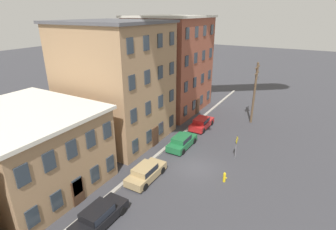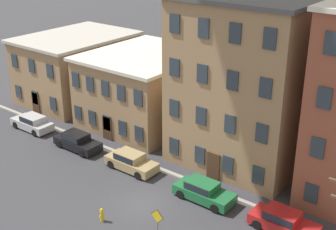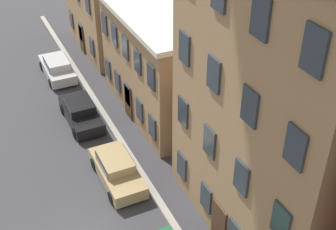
{
  "view_description": "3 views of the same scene",
  "coord_description": "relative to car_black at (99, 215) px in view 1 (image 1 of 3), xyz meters",
  "views": [
    {
      "loc": [
        -20.47,
        -8.59,
        14.28
      ],
      "look_at": [
        -0.38,
        2.93,
        5.12
      ],
      "focal_mm": 28.0,
      "sensor_mm": 36.0,
      "label": 1
    },
    {
      "loc": [
        18.55,
        -20.8,
        18.46
      ],
      "look_at": [
        -1.0,
        4.16,
        5.15
      ],
      "focal_mm": 50.0,
      "sensor_mm": 36.0,
      "label": 2
    },
    {
      "loc": [
        14.27,
        -2.38,
        17.11
      ],
      "look_at": [
        -0.48,
        4.55,
        5.98
      ],
      "focal_mm": 50.0,
      "sensor_mm": 36.0,
      "label": 3
    }
  ],
  "objects": [
    {
      "name": "ground_plane",
      "position": [
        10.13,
        -3.02,
        -0.75
      ],
      "size": [
        200.0,
        200.0,
        0.0
      ],
      "primitive_type": "plane",
      "color": "#38383D"
    },
    {
      "name": "kerb_strip",
      "position": [
        10.13,
        1.48,
        -0.67
      ],
      "size": [
        56.0,
        0.36,
        0.16
      ],
      "primitive_type": "cube",
      "color": "#9E998E",
      "rests_on": "ground_plane"
    },
    {
      "name": "apartment_midblock",
      "position": [
        0.8,
        8.47,
        2.68
      ],
      "size": [
        10.01,
        11.51,
        6.83
      ],
      "color": "#9E7A56",
      "rests_on": "ground_plane"
    },
    {
      "name": "apartment_far",
      "position": [
        12.11,
        8.14,
        5.99
      ],
      "size": [
        10.53,
        10.84,
        13.45
      ],
      "color": "#9E7A56",
      "rests_on": "ground_plane"
    },
    {
      "name": "apartment_annex",
      "position": [
        23.95,
        7.63,
        6.17
      ],
      "size": [
        11.59,
        9.81,
        13.8
      ],
      "color": "brown",
      "rests_on": "ground_plane"
    },
    {
      "name": "car_black",
      "position": [
        0.0,
        0.0,
        0.0
      ],
      "size": [
        4.4,
        1.92,
        1.43
      ],
      "color": "black",
      "rests_on": "ground_plane"
    },
    {
      "name": "car_tan",
      "position": [
        6.13,
        0.17,
        0.0
      ],
      "size": [
        4.4,
        1.92,
        1.43
      ],
      "color": "tan",
      "rests_on": "ground_plane"
    },
    {
      "name": "car_green",
      "position": [
        13.15,
        0.07,
        0.0
      ],
      "size": [
        4.4,
        1.92,
        1.43
      ],
      "color": "#1E6638",
      "rests_on": "ground_plane"
    },
    {
      "name": "car_red",
      "position": [
        19.17,
        0.23,
        0.0
      ],
      "size": [
        4.4,
        1.92,
        1.43
      ],
      "color": "#B21E1E",
      "rests_on": "ground_plane"
    },
    {
      "name": "caution_sign",
      "position": [
        13.79,
        -5.85,
        0.99
      ],
      "size": [
        0.96,
        0.08,
        2.6
      ],
      "color": "slate",
      "rests_on": "ground_plane"
    },
    {
      "name": "utility_pole",
      "position": [
        24.36,
        -4.97,
        3.91
      ],
      "size": [
        2.4,
        0.44,
        8.28
      ],
      "color": "brown",
      "rests_on": "ground_plane"
    },
    {
      "name": "fire_hydrant",
      "position": [
        9.31,
        -6.18,
        -0.27
      ],
      "size": [
        0.24,
        0.34,
        0.96
      ],
      "color": "yellow",
      "rests_on": "ground_plane"
    }
  ]
}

